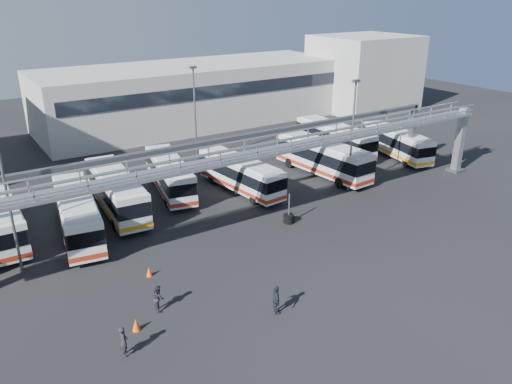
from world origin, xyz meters
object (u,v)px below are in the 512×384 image
light_pole_mid (352,131)px  bus_9 (397,142)px  bus_2 (77,213)px  pedestrian_d (276,300)px  light_pole_left (7,192)px  light_pole_back (195,110)px  cone_right (149,272)px  bus_7 (322,157)px  bus_3 (116,190)px  cone_left (136,325)px  tire_stack (289,218)px  bus_8 (335,138)px  pedestrian_a (124,341)px  bus_4 (170,174)px  bus_5 (241,173)px  pedestrian_b (158,298)px

light_pole_mid → bus_9: size_ratio=0.98×
bus_2 → pedestrian_d: 17.63m
light_pole_left → light_pole_back: 24.41m
cone_right → bus_7: bearing=21.6°
bus_3 → cone_right: 11.37m
light_pole_left → cone_left: size_ratio=14.17×
bus_3 → tire_stack: size_ratio=4.57×
light_pole_mid → tire_stack: bearing=-164.0°
light_pole_mid → bus_8: light_pole_mid is taller
bus_9 → pedestrian_a: bus_9 is taller
bus_4 → tire_stack: 12.49m
bus_5 → pedestrian_d: 19.11m
light_pole_left → bus_8: light_pole_left is taller
tire_stack → pedestrian_b: bearing=-158.4°
bus_7 → pedestrian_a: (-25.83, -15.17, -1.06)m
light_pole_mid → cone_right: size_ratio=15.84×
bus_8 → cone_right: bus_8 is taller
pedestrian_d → pedestrian_b: bearing=73.2°
light_pole_left → pedestrian_a: 12.82m
bus_4 → bus_7: bearing=-4.3°
cone_left → cone_right: cone_left is taller
bus_4 → bus_8: 20.30m
bus_2 → bus_8: bearing=17.8°
light_pole_left → pedestrian_b: 11.69m
bus_3 → bus_8: bus_8 is taller
light_pole_left → cone_right: 10.05m
bus_3 → light_pole_left: bearing=-140.0°
bus_8 → cone_left: bus_8 is taller
light_pole_mid → bus_3: (-19.42, 7.15, -3.84)m
light_pole_left → pedestrian_d: size_ratio=5.72×
bus_2 → bus_9: 34.73m
pedestrian_d → bus_7: bearing=-27.1°
light_pole_mid → bus_4: size_ratio=0.94×
light_pole_left → tire_stack: 20.29m
pedestrian_a → bus_8: bearing=-47.9°
bus_2 → bus_8: size_ratio=0.99×
light_pole_left → bus_9: light_pole_left is taller
bus_4 → pedestrian_b: 18.51m
pedestrian_a → tire_stack: (16.36, 8.00, -0.43)m
pedestrian_a → cone_right: bearing=-21.2°
light_pole_back → bus_9: (19.41, -10.35, -4.02)m
bus_4 → bus_7: bus_7 is taller
pedestrian_b → light_pole_mid: bearing=-63.8°
light_pole_left → bus_5: size_ratio=0.98×
bus_3 → tire_stack: (10.70, -9.65, -1.47)m
light_pole_mid → pedestrian_d: 20.92m
light_pole_mid → pedestrian_b: bearing=-160.6°
bus_2 → bus_5: size_ratio=1.08×
bus_7 → bus_8: bearing=35.2°
light_pole_mid → bus_2: size_ratio=0.91×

